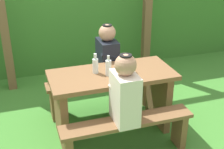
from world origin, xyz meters
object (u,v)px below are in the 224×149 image
at_px(bottle_center, 123,66).
at_px(bench_far, 100,88).
at_px(person_white_shirt, 125,92).
at_px(person_black_coat, 107,54).
at_px(bottle_right, 108,67).
at_px(cell_phone, 123,77).
at_px(picnic_table, 112,93).
at_px(drinking_glass, 131,68).
at_px(bottle_left, 95,65).
at_px(bench_near, 127,131).

bearing_deg(bottle_center, bench_far, 101.58).
relative_size(person_white_shirt, person_black_coat, 1.00).
bearing_deg(bottle_center, bottle_right, -178.00).
distance_m(bottle_right, cell_phone, 0.19).
bearing_deg(person_white_shirt, picnic_table, 86.24).
height_order(bench_far, drinking_glass, drinking_glass).
distance_m(bench_far, drinking_glass, 0.75).
bearing_deg(bottle_left, bottle_center, -19.16).
bearing_deg(bottle_left, cell_phone, -39.31).
bearing_deg(drinking_glass, bottle_center, 178.67).
bearing_deg(person_black_coat, bench_near, -95.88).
bearing_deg(bottle_center, bottle_left, 160.84).
xyz_separation_m(picnic_table, bottle_center, (0.11, -0.04, 0.33)).
distance_m(bottle_left, cell_phone, 0.33).
relative_size(picnic_table, person_black_coat, 1.95).
bearing_deg(bench_near, bottle_center, 76.64).
height_order(picnic_table, person_black_coat, person_black_coat).
xyz_separation_m(bench_far, person_white_shirt, (-0.03, -1.00, 0.46)).
height_order(person_black_coat, bottle_right, person_black_coat).
bearing_deg(bottle_left, bottle_right, -41.51).
bearing_deg(person_black_coat, drinking_glass, -78.56).
bearing_deg(bench_far, cell_phone, -83.41).
relative_size(person_black_coat, bottle_center, 3.26).
xyz_separation_m(bench_near, bottle_right, (-0.06, 0.46, 0.53)).
relative_size(bench_near, person_black_coat, 1.95).
bearing_deg(picnic_table, bench_far, 90.00).
bearing_deg(bottle_center, bench_near, -103.36).
relative_size(picnic_table, person_white_shirt, 1.95).
distance_m(picnic_table, bench_far, 0.54).
bearing_deg(bench_near, cell_phone, 78.36).
relative_size(bottle_left, cell_phone, 1.63).
xyz_separation_m(drinking_glass, cell_phone, (-0.14, -0.10, -0.04)).
bearing_deg(person_white_shirt, bottle_center, 72.76).
bearing_deg(bench_near, bench_far, 90.00).
relative_size(bench_far, bottle_left, 6.13).
distance_m(picnic_table, drinking_glass, 0.36).
bearing_deg(bench_near, drinking_glass, 65.38).
bearing_deg(person_black_coat, bottle_left, -122.26).
xyz_separation_m(bench_near, person_black_coat, (0.10, 1.00, 0.46)).
bearing_deg(cell_phone, bench_near, -98.83).
bearing_deg(drinking_glass, bench_far, 111.38).
xyz_separation_m(person_black_coat, bottle_center, (0.01, -0.54, 0.06)).
xyz_separation_m(bench_far, bottle_left, (-0.17, -0.44, 0.53)).
distance_m(picnic_table, person_black_coat, 0.58).
height_order(bottle_center, cell_phone, bottle_center).
bearing_deg(bench_far, person_white_shirt, -91.87).
bearing_deg(cell_phone, bench_far, 99.41).
relative_size(drinking_glass, bottle_left, 0.38).
bearing_deg(bottle_right, bottle_center, 2.00).
bearing_deg(person_black_coat, cell_phone, -92.57).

